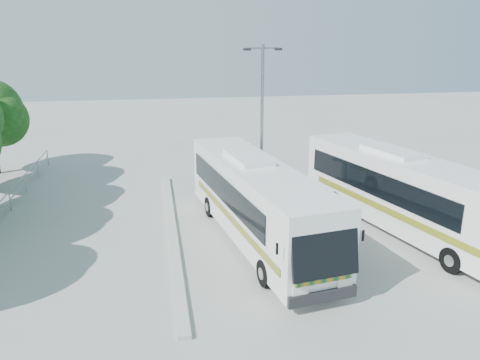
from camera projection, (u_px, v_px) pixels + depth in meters
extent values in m
plane|color=#A4A49E|center=(231.00, 246.00, 19.18)|extent=(100.00, 100.00, 0.00)
cube|color=#B2B2AD|center=(172.00, 229.00, 20.64)|extent=(0.40, 16.00, 0.15)
cylinder|color=gray|center=(44.00, 161.00, 30.47)|extent=(0.06, 0.06, 1.00)
sphere|color=#19380F|center=(0.00, 120.00, 28.14)|extent=(3.28, 3.28, 3.28)
cube|color=white|center=(256.00, 199.00, 19.26)|extent=(4.09, 11.71, 2.92)
cube|color=black|center=(325.00, 248.00, 13.95)|extent=(2.24, 0.76, 1.86)
cube|color=black|center=(224.00, 190.00, 19.30)|extent=(1.43, 9.08, 1.05)
cube|color=black|center=(278.00, 184.00, 20.06)|extent=(1.43, 9.08, 1.05)
cube|color=#0C5825|center=(230.00, 218.00, 18.78)|extent=(1.52, 9.84, 0.27)
cylinder|color=black|center=(265.00, 273.00, 15.93)|extent=(0.43, 0.99, 0.96)
cylinder|color=black|center=(321.00, 264.00, 16.61)|extent=(0.43, 0.99, 0.96)
cylinder|color=black|center=(210.00, 207.00, 22.25)|extent=(0.43, 0.99, 0.96)
cylinder|color=black|center=(252.00, 202.00, 22.92)|extent=(0.43, 0.99, 0.96)
cube|color=white|center=(405.00, 191.00, 20.19)|extent=(5.08, 11.84, 2.95)
cube|color=black|center=(374.00, 183.00, 20.11)|extent=(2.23, 9.03, 1.06)
cube|color=black|center=(417.00, 177.00, 21.07)|extent=(2.23, 9.03, 1.06)
cube|color=#0D5F21|center=(385.00, 210.00, 19.62)|extent=(2.40, 9.77, 0.27)
cylinder|color=black|center=(452.00, 260.00, 16.86)|extent=(0.51, 1.01, 0.97)
cylinder|color=black|center=(337.00, 201.00, 23.02)|extent=(0.51, 1.01, 0.97)
cylinder|color=black|center=(372.00, 195.00, 23.88)|extent=(0.51, 1.01, 0.97)
cylinder|color=gray|center=(262.00, 126.00, 23.32)|extent=(0.17, 0.17, 7.90)
cylinder|color=gray|center=(263.00, 48.00, 22.23)|extent=(1.58, 0.24, 0.08)
cube|color=black|center=(247.00, 49.00, 22.04)|extent=(0.36, 0.21, 0.12)
cube|color=black|center=(278.00, 49.00, 22.46)|extent=(0.36, 0.21, 0.12)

